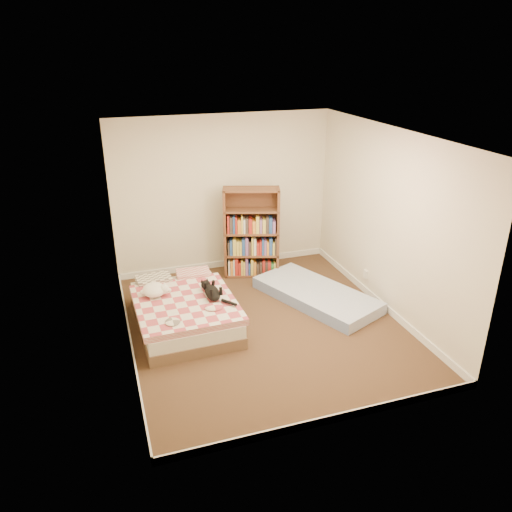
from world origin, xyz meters
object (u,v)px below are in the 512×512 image
object	(u,v)px
bed	(184,309)
bookshelf	(251,243)
black_cat	(212,291)
floor_mattress	(316,295)
white_dog	(155,290)

from	to	relation	value
bed	bookshelf	bearing A→B (deg)	40.68
bookshelf	black_cat	bearing A→B (deg)	-108.83
bed	floor_mattress	xyz separation A→B (m)	(1.95, 0.04, -0.12)
white_dog	bookshelf	bearing A→B (deg)	9.74
floor_mattress	white_dog	size ratio (longest dim) A/B	4.38
black_cat	white_dog	world-z (taller)	white_dog
bookshelf	white_dog	bearing A→B (deg)	-130.19
bed	white_dog	world-z (taller)	white_dog
bed	black_cat	world-z (taller)	black_cat
bed	floor_mattress	distance (m)	1.96
bed	bookshelf	size ratio (longest dim) A/B	1.21
white_dog	black_cat	bearing A→B (deg)	-42.74
floor_mattress	bed	bearing A→B (deg)	157.80
floor_mattress	white_dog	distance (m)	2.33
bed	black_cat	bearing A→B (deg)	-20.54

